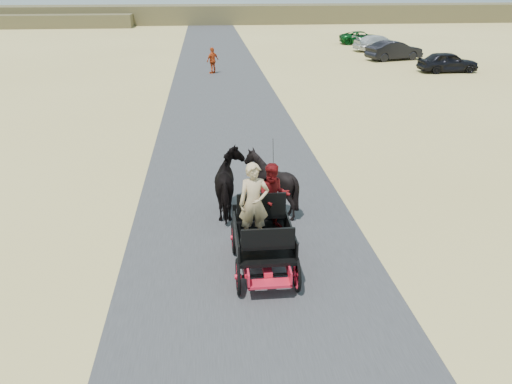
{
  "coord_description": "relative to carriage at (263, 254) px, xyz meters",
  "views": [
    {
      "loc": [
        -0.88,
        -10.8,
        6.13
      ],
      "look_at": [
        0.24,
        0.46,
        1.2
      ],
      "focal_mm": 35.0,
      "sensor_mm": 36.0,
      "label": 1
    }
  ],
  "objects": [
    {
      "name": "driver_man",
      "position": [
        -0.2,
        0.05,
        1.26
      ],
      "size": [
        0.66,
        0.43,
        1.8
      ],
      "primitive_type": "imported",
      "color": "tan",
      "rests_on": "carriage"
    },
    {
      "name": "ground",
      "position": [
        -0.24,
        1.14,
        -0.36
      ],
      "size": [
        140.0,
        140.0,
        0.0
      ],
      "primitive_type": "plane",
      "color": "tan"
    },
    {
      "name": "horse_right",
      "position": [
        0.55,
        3.0,
        0.49
      ],
      "size": [
        1.37,
        1.54,
        1.7
      ],
      "primitive_type": "imported",
      "rotation": [
        0.0,
        0.0,
        3.14
      ],
      "color": "black",
      "rests_on": "ground"
    },
    {
      "name": "pedestrian",
      "position": [
        -0.63,
        24.76,
        0.5
      ],
      "size": [
        1.03,
        0.99,
        1.73
      ],
      "primitive_type": "imported",
      "rotation": [
        0.0,
        0.0,
        3.88
      ],
      "color": "#C34316",
      "rests_on": "ground"
    },
    {
      "name": "car_a",
      "position": [
        15.41,
        23.7,
        0.32
      ],
      "size": [
        4.04,
        1.69,
        1.37
      ],
      "primitive_type": "imported",
      "rotation": [
        0.0,
        0.0,
        1.59
      ],
      "color": "black",
      "rests_on": "ground"
    },
    {
      "name": "ridge_far",
      "position": [
        -0.24,
        63.14,
        0.84
      ],
      "size": [
        140.0,
        6.0,
        2.4
      ],
      "primitive_type": "cube",
      "color": "brown",
      "rests_on": "ground"
    },
    {
      "name": "car_c",
      "position": [
        14.1,
        34.22,
        0.31
      ],
      "size": [
        4.8,
        2.43,
        1.33
      ],
      "primitive_type": "imported",
      "rotation": [
        0.0,
        0.0,
        1.7
      ],
      "color": "silver",
      "rests_on": "ground"
    },
    {
      "name": "car_d",
      "position": [
        14.02,
        39.15,
        0.23
      ],
      "size": [
        4.41,
        2.29,
        1.19
      ],
      "primitive_type": "imported",
      "rotation": [
        0.0,
        0.0,
        1.49
      ],
      "color": "#0C4C19",
      "rests_on": "ground"
    },
    {
      "name": "road",
      "position": [
        -0.24,
        1.14,
        -0.35
      ],
      "size": [
        6.0,
        140.0,
        0.01
      ],
      "primitive_type": "cube",
      "color": "#38383A",
      "rests_on": "ground"
    },
    {
      "name": "car_b",
      "position": [
        13.62,
        29.24,
        0.37
      ],
      "size": [
        4.67,
        2.63,
        1.46
      ],
      "primitive_type": "imported",
      "rotation": [
        0.0,
        0.0,
        1.83
      ],
      "color": "black",
      "rests_on": "ground"
    },
    {
      "name": "carriage",
      "position": [
        0.0,
        0.0,
        0.0
      ],
      "size": [
        1.3,
        2.4,
        0.72
      ],
      "primitive_type": null,
      "color": "black",
      "rests_on": "ground"
    },
    {
      "name": "passenger_woman",
      "position": [
        0.3,
        0.6,
        1.15
      ],
      "size": [
        0.77,
        0.6,
        1.58
      ],
      "primitive_type": "imported",
      "color": "#660C0F",
      "rests_on": "carriage"
    },
    {
      "name": "horse_left",
      "position": [
        -0.55,
        3.0,
        0.49
      ],
      "size": [
        0.91,
        2.01,
        1.7
      ],
      "primitive_type": "imported",
      "rotation": [
        0.0,
        0.0,
        3.14
      ],
      "color": "black",
      "rests_on": "ground"
    }
  ]
}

